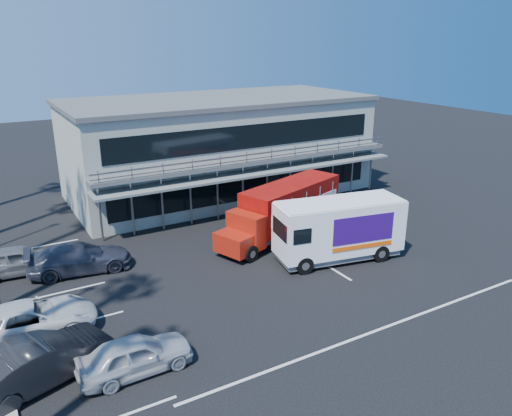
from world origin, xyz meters
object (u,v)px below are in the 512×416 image
parked_car_a (135,355)px  parked_car_b (41,361)px  white_van (339,229)px  red_truck (284,208)px

parked_car_a → parked_car_b: size_ratio=0.81×
white_van → parked_car_b: 15.79m
parked_car_b → white_van: bearing=-98.6°
white_van → parked_car_a: (-12.49, -3.98, -1.07)m
parked_car_a → parked_car_b: (-3.00, 1.10, 0.13)m
white_van → parked_car_b: bearing=-158.8°
red_truck → white_van: white_van is taller
red_truck → parked_car_a: (-11.89, -8.39, -1.03)m
red_truck → parked_car_b: red_truck is taller
white_van → parked_car_b: size_ratio=1.41×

